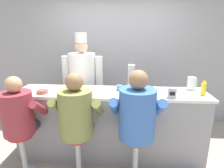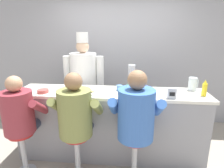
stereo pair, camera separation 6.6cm
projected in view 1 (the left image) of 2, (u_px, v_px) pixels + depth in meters
The scene contains 17 objects.
ground_plane at pixel (109, 166), 2.67m from camera, with size 20.00×20.00×0.00m, color #9E9384.
wall_back at pixel (115, 57), 3.84m from camera, with size 10.00×0.06×2.70m.
diner_counter at pixel (111, 124), 2.82m from camera, with size 2.74×0.60×1.02m.
ketchup_bottle_red at pixel (133, 89), 2.45m from camera, with size 0.07×0.07×0.23m.
mustard_bottle_yellow at pixel (204, 88), 2.50m from camera, with size 0.06×0.06×0.22m.
hot_sauce_bottle_orange at pixel (128, 89), 2.55m from camera, with size 0.03×0.03×0.14m.
water_pitcher_clear at pixel (192, 83), 2.75m from camera, with size 0.14×0.12×0.19m.
breakfast_plate at pixel (91, 93), 2.59m from camera, with size 0.23×0.23×0.05m.
cereal_bowl at pixel (42, 92), 2.60m from camera, with size 0.16×0.16×0.05m.
coffee_mug_blue at pixel (120, 88), 2.72m from camera, with size 0.14×0.09×0.08m.
coffee_mug_tan at pixel (76, 91), 2.56m from camera, with size 0.12×0.08×0.09m.
cup_stack_steel at pixel (131, 77), 2.72m from camera, with size 0.10×0.10×0.37m.
napkin_dispenser_chrome at pixel (172, 93), 2.40m from camera, with size 0.11×0.07×0.14m.
diner_seated_maroon at pixel (19, 115), 2.34m from camera, with size 0.58×0.57×1.35m.
diner_seated_olive at pixel (77, 115), 2.29m from camera, with size 0.62×0.61×1.40m.
diner_seated_blue at pixel (137, 116), 2.24m from camera, with size 0.65×0.65×1.44m.
cook_in_whites_near at pixel (83, 80), 3.35m from camera, with size 0.72×0.46×1.85m.
Camera 1 is at (0.20, -2.25, 1.84)m, focal length 30.00 mm.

